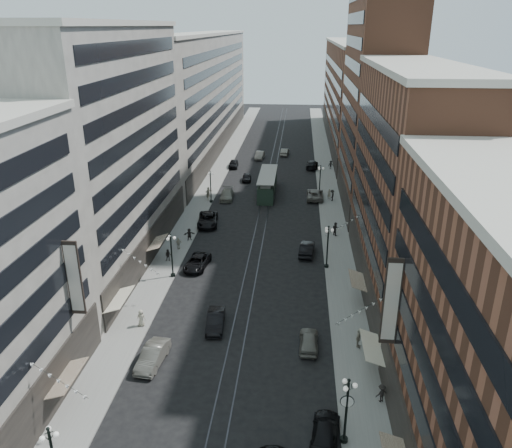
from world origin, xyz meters
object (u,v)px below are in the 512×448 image
(lamppost_se_mid, at_px, (320,180))
(car_9, at_px, (233,164))
(pedestrian_3, at_px, (382,393))
(car_extra_0, at_px, (260,155))
(car_4, at_px, (309,341))
(car_2, at_px, (197,262))
(car_1, at_px, (153,356))
(pedestrian_extra_2, at_px, (332,195))
(pedestrian_2, at_px, (168,255))
(car_8, at_px, (227,195))
(pedestrian_9, at_px, (331,165))
(car_14, at_px, (285,152))
(pedestrian_6, at_px, (208,196))
(car_13, at_px, (247,177))
(car_5, at_px, (216,321))
(car_7, at_px, (208,220))
(pedestrian_5, at_px, (189,234))
(car_3, at_px, (325,431))
(pedestrian_extra_0, at_px, (178,243))
(lamppost_se_near, at_px, (347,407))
(lamppost_sw_far, at_px, (172,254))
(pedestrian_8, at_px, (329,194))
(lamppost_se_far, at_px, (328,245))
(car_12, at_px, (312,164))
(lamppost_sw_mid, at_px, (211,185))
(car_11, at_px, (315,194))
(car_10, at_px, (307,249))
(streetcar, at_px, (267,185))
(pedestrian_extra_1, at_px, (208,192))

(lamppost_se_mid, relative_size, car_9, 1.18)
(pedestrian_3, height_order, car_extra_0, pedestrian_3)
(car_4, bearing_deg, car_2, -47.30)
(car_1, height_order, pedestrian_extra_2, pedestrian_extra_2)
(pedestrian_2, bearing_deg, car_8, 73.39)
(car_2, height_order, pedestrian_9, pedestrian_9)
(pedestrian_9, bearing_deg, car_14, 114.19)
(car_extra_0, bearing_deg, car_4, -77.61)
(car_1, distance_m, pedestrian_6, 44.08)
(car_9, distance_m, car_13, 10.26)
(car_5, relative_size, car_13, 1.15)
(pedestrian_extra_2, bearing_deg, car_5, -7.28)
(car_7, xyz_separation_m, pedestrian_5, (-1.50, -6.16, 0.14))
(car_3, bearing_deg, pedestrian_6, -63.43)
(car_14, relative_size, pedestrian_extra_0, 3.01)
(lamppost_se_near, height_order, car_14, lamppost_se_near)
(lamppost_sw_far, bearing_deg, pedestrian_9, 66.85)
(pedestrian_8, bearing_deg, car_13, -51.43)
(lamppost_se_far, distance_m, pedestrian_extra_0, 20.04)
(lamppost_se_mid, bearing_deg, car_7, -138.94)
(pedestrian_6, relative_size, pedestrian_extra_0, 1.02)
(pedestrian_3, bearing_deg, car_12, -114.04)
(lamppost_sw_mid, bearing_deg, car_5, -79.63)
(car_4, height_order, car_8, car_8)
(car_4, relative_size, pedestrian_extra_2, 2.28)
(car_3, relative_size, car_9, 1.03)
(pedestrian_2, relative_size, car_13, 0.39)
(car_8, xyz_separation_m, pedestrian_extra_0, (-3.55, -21.36, 0.16))
(car_12, bearing_deg, lamppost_se_near, 95.46)
(lamppost_sw_mid, height_order, pedestrian_6, lamppost_sw_mid)
(car_5, bearing_deg, car_11, 70.87)
(car_10, relative_size, pedestrian_6, 3.11)
(car_2, distance_m, pedestrian_8, 32.74)
(lamppost_sw_far, xyz_separation_m, pedestrian_3, (21.66, -19.58, -2.16))
(streetcar, xyz_separation_m, pedestrian_extra_2, (11.29, -3.27, -0.59))
(lamppost_se_far, xyz_separation_m, car_11, (-0.80, 26.64, -2.25))
(car_9, relative_size, pedestrian_extra_1, 2.85)
(pedestrian_extra_0, bearing_deg, pedestrian_3, -98.96)
(car_2, height_order, pedestrian_6, pedestrian_6)
(car_14, bearing_deg, car_3, 99.67)
(car_extra_0, bearing_deg, car_13, -89.63)
(pedestrian_8, xyz_separation_m, pedestrian_extra_1, (-20.99, -0.25, -0.10))
(car_1, bearing_deg, pedestrian_3, -3.45)
(streetcar, relative_size, pedestrian_6, 8.32)
(car_11, xyz_separation_m, car_12, (-0.12, 20.06, -0.01))
(lamppost_se_near, relative_size, pedestrian_9, 3.08)
(pedestrian_6, distance_m, car_extra_0, 30.73)
(car_12, xyz_separation_m, car_extra_0, (-11.62, 7.05, -0.00))
(lamppost_se_mid, distance_m, pedestrian_3, 51.73)
(car_5, height_order, pedestrian_9, pedestrian_9)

